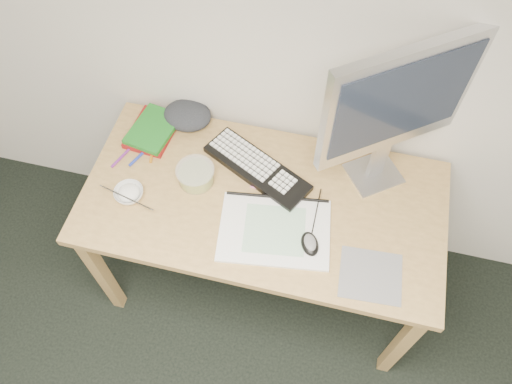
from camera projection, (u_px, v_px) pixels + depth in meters
The scene contains 18 objects.
desk at pixel (263, 211), 1.99m from camera, with size 1.40×0.70×0.75m.
mousepad at pixel (371, 275), 1.76m from camera, with size 0.22×0.20×0.00m, color slate.
sketchpad at pixel (275, 230), 1.85m from camera, with size 0.41×0.29×0.01m, color white.
keyboard at pixel (257, 168), 1.99m from camera, with size 0.45×0.14×0.03m, color black.
monitor at pixel (398, 105), 1.64m from camera, with size 0.47×0.36×0.65m.
mouse at pixel (310, 242), 1.79m from camera, with size 0.06×0.10×0.03m, color black.
rice_bowl at pixel (129, 194), 1.92m from camera, with size 0.11×0.11×0.04m, color silver.
chopsticks at pixel (126, 198), 1.88m from camera, with size 0.02×0.02×0.23m, color #B2B3B5.
fruit_tub at pixel (196, 175), 1.94m from camera, with size 0.15×0.15×0.07m, color gold.
book_red at pixel (152, 131), 2.09m from camera, with size 0.17×0.23×0.02m, color maroon.
book_green at pixel (153, 129), 2.07m from camera, with size 0.16×0.22×0.02m, color #1B6F1F.
cloth_lump at pixel (187, 115), 2.10m from camera, with size 0.17×0.14×0.07m, color #282B30.
pencil_pink at pixel (271, 193), 1.94m from camera, with size 0.01×0.01×0.17m, color pink.
pencil_tan at pixel (279, 197), 1.93m from camera, with size 0.01×0.01×0.19m, color tan.
pencil_black at pixel (283, 199), 1.92m from camera, with size 0.01×0.01×0.18m, color black.
marker_blue at pixel (140, 155), 2.03m from camera, with size 0.01×0.01×0.13m, color #2033B0.
marker_orange at pixel (152, 151), 2.04m from camera, with size 0.01×0.01×0.12m, color orange.
marker_purple at pixel (122, 157), 2.03m from camera, with size 0.01×0.01×0.12m, color #712486.
Camera 1 is at (0.48, 0.45, 2.39)m, focal length 35.00 mm.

